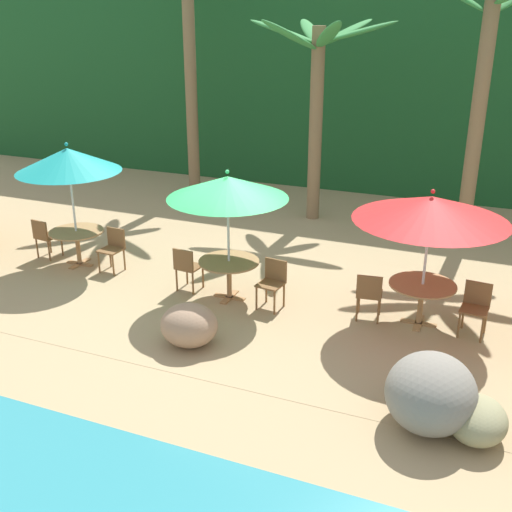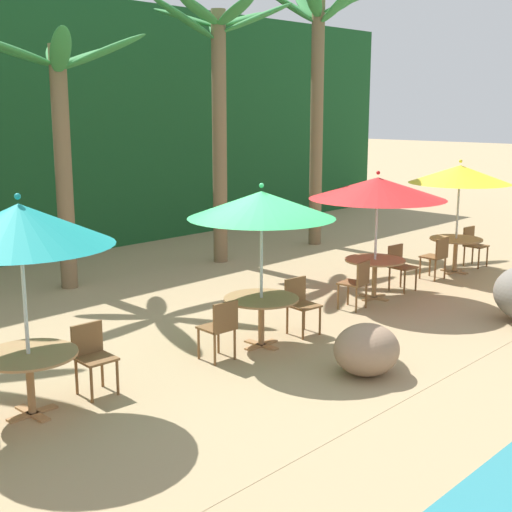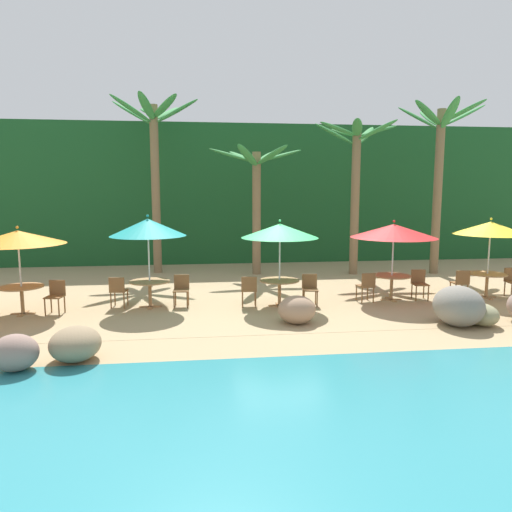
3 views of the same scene
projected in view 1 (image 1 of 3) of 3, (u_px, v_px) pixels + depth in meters
The scene contains 19 objects.
ground_plane at pixel (229, 298), 11.33m from camera, with size 120.00×120.00×0.00m, color tan.
terrace_deck at pixel (229, 298), 11.33m from camera, with size 18.00×5.20×0.01m.
foliage_backdrop at pixel (356, 81), 17.95m from camera, with size 28.00×2.40×6.00m.
rock_seawall at pixel (43, 332), 9.37m from camera, with size 14.90×3.41×0.96m.
umbrella_teal at pixel (68, 160), 12.02m from camera, with size 2.05×2.05×2.55m.
dining_table_teal at pixel (77, 237), 12.61m from camera, with size 1.10×1.10×0.74m.
chair_teal_seaward at pixel (113, 246), 12.38m from camera, with size 0.45×0.45×0.87m.
chair_teal_inland at pixel (45, 236), 12.97m from camera, with size 0.47×0.48×0.87m.
umbrella_green at pixel (228, 187), 10.56m from camera, with size 2.12×2.12×2.41m.
dining_table_green at pixel (229, 267), 11.12m from camera, with size 1.10×1.10×0.74m.
chair_green_seaward at pixel (273, 280), 10.84m from camera, with size 0.47×0.48×0.87m.
chair_green_inland at pixel (187, 266), 11.43m from camera, with size 0.45×0.46×0.87m.
umbrella_red at pixel (431, 209), 9.65m from camera, with size 2.46×2.46×2.35m.
dining_table_red at pixel (422, 291), 10.18m from camera, with size 1.10×1.10×0.74m.
chair_red_seaward at pixel (476, 305), 9.93m from camera, with size 0.46×0.47×0.87m.
chair_red_inland at pixel (369, 293), 10.34m from camera, with size 0.47×0.48×0.87m.
palm_tree_nearest at pixel (188, 26), 16.06m from camera, with size 3.39×3.48×6.59m.
palm_tree_second at pixel (317, 81), 14.50m from camera, with size 3.56×3.26×4.79m.
palm_tree_third at pixel (484, 61), 12.60m from camera, with size 3.24×3.20×5.70m.
Camera 1 is at (4.34, -9.28, 4.93)m, focal length 43.29 mm.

